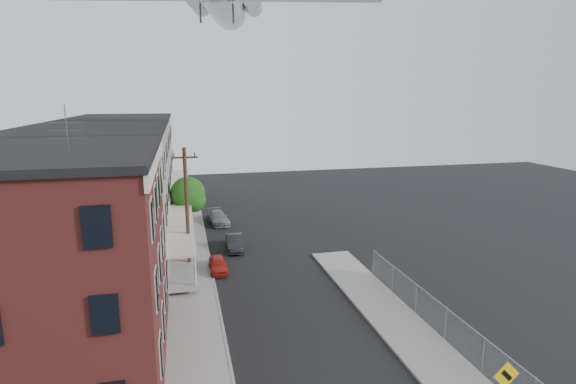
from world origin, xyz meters
name	(u,v)px	position (x,y,z in m)	size (l,w,h in m)	color
sidewalk_left	(189,244)	(-5.50, 24.00, 0.06)	(3.00, 62.00, 0.12)	gray
sidewalk_right	(409,334)	(5.50, 6.00, 0.06)	(3.00, 26.00, 0.12)	gray
curb_left	(207,242)	(-4.05, 24.00, 0.07)	(0.15, 62.00, 0.14)	gray
curb_right	(383,337)	(4.05, 6.00, 0.07)	(0.15, 26.00, 0.14)	gray
corner_building	(42,265)	(-12.00, 7.00, 5.16)	(10.31, 12.30, 12.15)	#3D1713
row_house_a	(86,213)	(-11.96, 16.50, 5.13)	(11.98, 7.00, 10.30)	slate
row_house_b	(103,191)	(-11.96, 23.50, 5.13)	(11.98, 7.00, 10.30)	#6D6656
row_house_c	(115,176)	(-11.96, 30.50, 5.13)	(11.98, 7.00, 10.30)	slate
row_house_d	(124,165)	(-11.96, 37.50, 5.13)	(11.98, 7.00, 10.30)	#6D6656
row_house_e	(130,157)	(-11.96, 44.50, 5.13)	(11.98, 7.00, 10.30)	slate
chainlink_fence	(446,324)	(7.00, 5.00, 1.00)	(0.06, 18.06, 1.90)	gray
warning_sign	(505,384)	(5.60, -1.03, 1.88)	(1.10, 0.11, 2.80)	#515156
utility_pole	(187,208)	(-5.60, 18.00, 4.67)	(1.80, 0.26, 9.00)	black
street_tree	(189,196)	(-5.27, 27.92, 3.45)	(3.22, 3.20, 5.20)	black
car_near	(218,265)	(-3.60, 17.30, 0.53)	(1.26, 3.12, 1.06)	#B11F16
car_mid	(234,243)	(-1.88, 21.80, 0.61)	(1.29, 3.70, 1.22)	black
car_far	(218,218)	(-2.54, 29.99, 0.62)	(1.74, 4.28, 1.24)	slate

